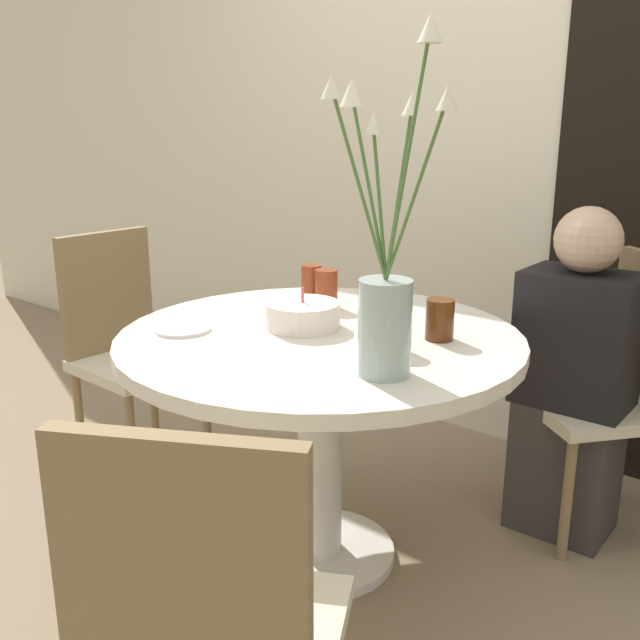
% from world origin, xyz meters
% --- Properties ---
extents(ground_plane, '(16.00, 16.00, 0.00)m').
position_xyz_m(ground_plane, '(0.00, 0.00, 0.00)').
color(ground_plane, '#89755B').
extents(wall_back, '(8.00, 0.05, 2.60)m').
position_xyz_m(wall_back, '(0.00, 1.17, 1.30)').
color(wall_back, beige).
rests_on(wall_back, ground_plane).
extents(dining_table, '(1.15, 1.15, 0.72)m').
position_xyz_m(dining_table, '(0.00, 0.00, 0.59)').
color(dining_table, silver).
rests_on(dining_table, ground_plane).
extents(chair_right_flank, '(0.56, 0.56, 0.90)m').
position_xyz_m(chair_right_flank, '(0.62, 0.75, 0.51)').
color(chair_right_flank, beige).
rests_on(chair_right_flank, ground_plane).
extents(chair_near_front, '(0.42, 0.42, 0.90)m').
position_xyz_m(chair_near_front, '(-0.98, 0.04, 0.51)').
color(chair_near_front, beige).
rests_on(chair_near_front, ground_plane).
extents(chair_far_back, '(0.54, 0.54, 0.90)m').
position_xyz_m(chair_far_back, '(0.46, -0.86, 0.51)').
color(chair_far_back, beige).
rests_on(chair_far_back, ground_plane).
extents(birthday_cake, '(0.22, 0.22, 0.12)m').
position_xyz_m(birthday_cake, '(-0.08, 0.02, 0.76)').
color(birthday_cake, white).
rests_on(birthday_cake, dining_table).
extents(flower_vase, '(0.29, 0.18, 0.79)m').
position_xyz_m(flower_vase, '(0.33, -0.17, 0.94)').
color(flower_vase, '#9EB2AD').
rests_on(flower_vase, dining_table).
extents(side_plate, '(0.16, 0.16, 0.01)m').
position_xyz_m(side_plate, '(-0.33, -0.22, 0.73)').
color(side_plate, white).
rests_on(side_plate, dining_table).
extents(drink_glass_0, '(0.08, 0.08, 0.11)m').
position_xyz_m(drink_glass_0, '(0.29, 0.16, 0.78)').
color(drink_glass_0, '#51280F').
rests_on(drink_glass_0, dining_table).
extents(drink_glass_1, '(0.07, 0.07, 0.12)m').
position_xyz_m(drink_glass_1, '(-0.26, 0.28, 0.78)').
color(drink_glass_1, maroon).
rests_on(drink_glass_1, dining_table).
extents(drink_glass_2, '(0.07, 0.07, 0.12)m').
position_xyz_m(drink_glass_2, '(-0.17, 0.24, 0.79)').
color(drink_glass_2, maroon).
rests_on(drink_glass_2, dining_table).
extents(drink_glass_3, '(0.08, 0.08, 0.11)m').
position_xyz_m(drink_glass_3, '(0.23, 0.00, 0.78)').
color(drink_glass_3, '#51280F').
rests_on(drink_glass_3, dining_table).
extents(person_guest, '(0.34, 0.24, 1.06)m').
position_xyz_m(person_guest, '(0.52, 0.63, 0.50)').
color(person_guest, '#383333').
rests_on(person_guest, ground_plane).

